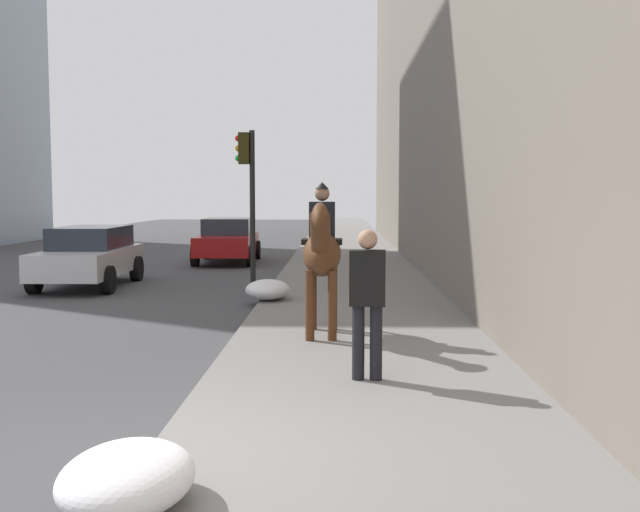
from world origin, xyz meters
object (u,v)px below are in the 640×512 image
(mounted_horse_near, at_px, (322,251))
(car_near_lane, at_px, (228,240))
(pedestrian_greeting, at_px, (367,294))
(car_far_lane, at_px, (89,255))
(traffic_light_near_curb, at_px, (248,184))

(mounted_horse_near, distance_m, car_near_lane, 13.60)
(pedestrian_greeting, distance_m, car_near_lane, 16.26)
(mounted_horse_near, height_order, car_far_lane, mounted_horse_near)
(car_far_lane, distance_m, traffic_light_near_curb, 4.38)
(mounted_horse_near, xyz_separation_m, traffic_light_near_curb, (5.81, 1.78, 1.07))
(car_far_lane, xyz_separation_m, traffic_light_near_curb, (-0.90, -3.94, 1.69))
(traffic_light_near_curb, bearing_deg, pedestrian_greeting, -164.39)
(mounted_horse_near, bearing_deg, car_near_lane, -165.30)
(traffic_light_near_curb, bearing_deg, car_near_lane, 12.10)
(pedestrian_greeting, height_order, car_near_lane, pedestrian_greeting)
(pedestrian_greeting, bearing_deg, car_near_lane, 17.33)
(car_far_lane, bearing_deg, mounted_horse_near, 39.44)
(pedestrian_greeting, height_order, car_far_lane, pedestrian_greeting)
(car_far_lane, relative_size, traffic_light_near_curb, 1.13)
(mounted_horse_near, distance_m, traffic_light_near_curb, 6.17)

